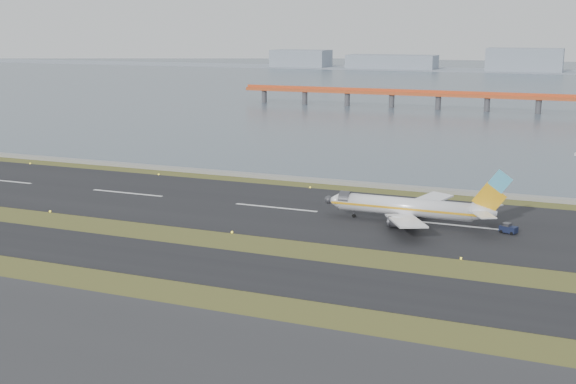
% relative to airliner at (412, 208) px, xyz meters
% --- Properties ---
extents(ground, '(1000.00, 1000.00, 0.00)m').
position_rel_airliner_xyz_m(ground, '(-31.51, -28.24, -3.46)').
color(ground, '#3C4D1B').
rests_on(ground, ground).
extents(apron_strip, '(1000.00, 50.00, 0.10)m').
position_rel_airliner_xyz_m(apron_strip, '(-31.51, -83.24, -3.41)').
color(apron_strip, '#2E2E31').
rests_on(apron_strip, ground).
extents(taxiway_strip, '(1000.00, 18.00, 0.10)m').
position_rel_airliner_xyz_m(taxiway_strip, '(-31.51, -40.24, -3.41)').
color(taxiway_strip, black).
rests_on(taxiway_strip, ground).
extents(runway_strip, '(1000.00, 45.00, 0.10)m').
position_rel_airliner_xyz_m(runway_strip, '(-31.51, 1.76, -3.41)').
color(runway_strip, black).
rests_on(runway_strip, ground).
extents(seawall, '(1000.00, 2.50, 1.00)m').
position_rel_airliner_xyz_m(seawall, '(-31.51, 31.76, -2.96)').
color(seawall, gray).
rests_on(seawall, ground).
extents(bay_water, '(1400.00, 800.00, 1.30)m').
position_rel_airliner_xyz_m(bay_water, '(-31.51, 431.76, -3.46)').
color(bay_water, '#475765').
rests_on(bay_water, ground).
extents(red_pier, '(260.00, 5.00, 10.20)m').
position_rel_airliner_xyz_m(red_pier, '(-11.51, 221.76, 3.82)').
color(red_pier, '#C54C21').
rests_on(red_pier, ground).
extents(far_shoreline, '(1400.00, 80.00, 60.50)m').
position_rel_airliner_xyz_m(far_shoreline, '(-17.89, 591.76, 2.61)').
color(far_shoreline, '#8C97A5').
rests_on(far_shoreline, ground).
extents(airliner, '(38.52, 32.89, 12.80)m').
position_rel_airliner_xyz_m(airliner, '(0.00, 0.00, 0.00)').
color(airliner, white).
rests_on(airliner, ground).
extents(pushback_tug, '(3.74, 2.90, 2.11)m').
position_rel_airliner_xyz_m(pushback_tug, '(19.54, -0.27, -2.43)').
color(pushback_tug, '#131A35').
rests_on(pushback_tug, ground).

